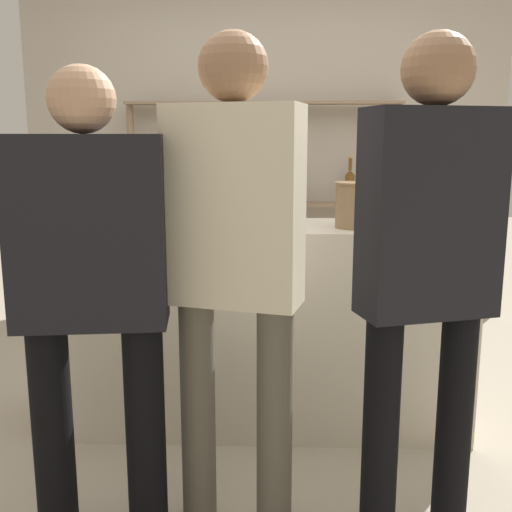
{
  "coord_description": "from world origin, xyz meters",
  "views": [
    {
      "loc": [
        0.09,
        -2.76,
        1.37
      ],
      "look_at": [
        0.0,
        0.0,
        0.83
      ],
      "focal_mm": 42.0,
      "sensor_mm": 36.0,
      "label": 1
    }
  ],
  "objects_px": {
    "counter_bottle_2": "(211,200)",
    "customer_right": "(427,259)",
    "ice_bucket": "(355,205)",
    "cork_jar": "(371,207)",
    "counter_bottle_5": "(164,196)",
    "customer_center": "(234,251)",
    "counter_bottle_4": "(137,199)",
    "customer_left": "(91,280)",
    "counter_bottle_0": "(397,196)",
    "counter_bottle_1": "(269,196)",
    "counter_bottle_3": "(222,193)"
  },
  "relations": [
    {
      "from": "counter_bottle_3",
      "to": "counter_bottle_5",
      "type": "relative_size",
      "value": 1.04
    },
    {
      "from": "counter_bottle_3",
      "to": "customer_left",
      "type": "bearing_deg",
      "value": -109.28
    },
    {
      "from": "counter_bottle_1",
      "to": "cork_jar",
      "type": "xyz_separation_m",
      "value": [
        0.5,
        -0.02,
        -0.05
      ]
    },
    {
      "from": "counter_bottle_5",
      "to": "customer_center",
      "type": "bearing_deg",
      "value": -64.38
    },
    {
      "from": "counter_bottle_3",
      "to": "counter_bottle_4",
      "type": "bearing_deg",
      "value": -165.29
    },
    {
      "from": "ice_bucket",
      "to": "cork_jar",
      "type": "distance_m",
      "value": 0.23
    },
    {
      "from": "counter_bottle_2",
      "to": "customer_right",
      "type": "xyz_separation_m",
      "value": [
        0.76,
        -0.74,
        -0.11
      ]
    },
    {
      "from": "customer_center",
      "to": "counter_bottle_0",
      "type": "bearing_deg",
      "value": -26.92
    },
    {
      "from": "counter_bottle_5",
      "to": "customer_right",
      "type": "height_order",
      "value": "customer_right"
    },
    {
      "from": "counter_bottle_4",
      "to": "customer_center",
      "type": "bearing_deg",
      "value": -57.36
    },
    {
      "from": "counter_bottle_5",
      "to": "customer_center",
      "type": "height_order",
      "value": "customer_center"
    },
    {
      "from": "counter_bottle_0",
      "to": "customer_center",
      "type": "relative_size",
      "value": 0.21
    },
    {
      "from": "counter_bottle_2",
      "to": "counter_bottle_4",
      "type": "xyz_separation_m",
      "value": [
        -0.36,
        0.14,
        -0.01
      ]
    },
    {
      "from": "counter_bottle_4",
      "to": "customer_right",
      "type": "distance_m",
      "value": 1.43
    },
    {
      "from": "counter_bottle_2",
      "to": "counter_bottle_0",
      "type": "bearing_deg",
      "value": 8.32
    },
    {
      "from": "cork_jar",
      "to": "counter_bottle_0",
      "type": "bearing_deg",
      "value": -62.03
    },
    {
      "from": "counter_bottle_5",
      "to": "customer_center",
      "type": "distance_m",
      "value": 0.89
    },
    {
      "from": "customer_center",
      "to": "counter_bottle_5",
      "type": "bearing_deg",
      "value": 40.23
    },
    {
      "from": "cork_jar",
      "to": "ice_bucket",
      "type": "bearing_deg",
      "value": -117.25
    },
    {
      "from": "counter_bottle_2",
      "to": "counter_bottle_4",
      "type": "height_order",
      "value": "counter_bottle_2"
    },
    {
      "from": "counter_bottle_2",
      "to": "ice_bucket",
      "type": "relative_size",
      "value": 1.64
    },
    {
      "from": "counter_bottle_2",
      "to": "ice_bucket",
      "type": "bearing_deg",
      "value": 7.33
    },
    {
      "from": "customer_left",
      "to": "counter_bottle_1",
      "type": "bearing_deg",
      "value": -35.0
    },
    {
      "from": "counter_bottle_3",
      "to": "cork_jar",
      "type": "xyz_separation_m",
      "value": [
        0.72,
        0.05,
        -0.07
      ]
    },
    {
      "from": "counter_bottle_0",
      "to": "cork_jar",
      "type": "bearing_deg",
      "value": 117.97
    },
    {
      "from": "counter_bottle_3",
      "to": "counter_bottle_4",
      "type": "height_order",
      "value": "counter_bottle_3"
    },
    {
      "from": "counter_bottle_0",
      "to": "counter_bottle_4",
      "type": "height_order",
      "value": "counter_bottle_0"
    },
    {
      "from": "counter_bottle_4",
      "to": "counter_bottle_3",
      "type": "bearing_deg",
      "value": 14.71
    },
    {
      "from": "customer_right",
      "to": "counter_bottle_4",
      "type": "bearing_deg",
      "value": 36.08
    },
    {
      "from": "counter_bottle_4",
      "to": "customer_center",
      "type": "distance_m",
      "value": 0.94
    },
    {
      "from": "counter_bottle_1",
      "to": "counter_bottle_2",
      "type": "distance_m",
      "value": 0.4
    },
    {
      "from": "counter_bottle_1",
      "to": "counter_bottle_4",
      "type": "distance_m",
      "value": 0.64
    },
    {
      "from": "counter_bottle_1",
      "to": "counter_bottle_2",
      "type": "relative_size",
      "value": 0.91
    },
    {
      "from": "customer_left",
      "to": "customer_center",
      "type": "height_order",
      "value": "customer_center"
    },
    {
      "from": "counter_bottle_0",
      "to": "customer_left",
      "type": "distance_m",
      "value": 1.45
    },
    {
      "from": "counter_bottle_0",
      "to": "cork_jar",
      "type": "relative_size",
      "value": 2.5
    },
    {
      "from": "counter_bottle_4",
      "to": "customer_left",
      "type": "bearing_deg",
      "value": -86.98
    },
    {
      "from": "counter_bottle_0",
      "to": "cork_jar",
      "type": "distance_m",
      "value": 0.2
    },
    {
      "from": "counter_bottle_3",
      "to": "customer_center",
      "type": "distance_m",
      "value": 0.91
    },
    {
      "from": "counter_bottle_1",
      "to": "counter_bottle_5",
      "type": "bearing_deg",
      "value": -160.89
    },
    {
      "from": "counter_bottle_3",
      "to": "customer_left",
      "type": "xyz_separation_m",
      "value": [
        -0.34,
        -0.98,
        -0.2
      ]
    },
    {
      "from": "customer_center",
      "to": "customer_right",
      "type": "bearing_deg",
      "value": -82.97
    },
    {
      "from": "counter_bottle_3",
      "to": "customer_center",
      "type": "bearing_deg",
      "value": -82.42
    },
    {
      "from": "counter_bottle_3",
      "to": "customer_center",
      "type": "relative_size",
      "value": 0.21
    },
    {
      "from": "counter_bottle_4",
      "to": "customer_center",
      "type": "height_order",
      "value": "customer_center"
    },
    {
      "from": "customer_left",
      "to": "customer_center",
      "type": "bearing_deg",
      "value": -86.31
    },
    {
      "from": "counter_bottle_0",
      "to": "counter_bottle_5",
      "type": "height_order",
      "value": "counter_bottle_0"
    },
    {
      "from": "counter_bottle_2",
      "to": "counter_bottle_4",
      "type": "bearing_deg",
      "value": 159.35
    },
    {
      "from": "counter_bottle_5",
      "to": "cork_jar",
      "type": "height_order",
      "value": "counter_bottle_5"
    },
    {
      "from": "counter_bottle_2",
      "to": "customer_right",
      "type": "height_order",
      "value": "customer_right"
    }
  ]
}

